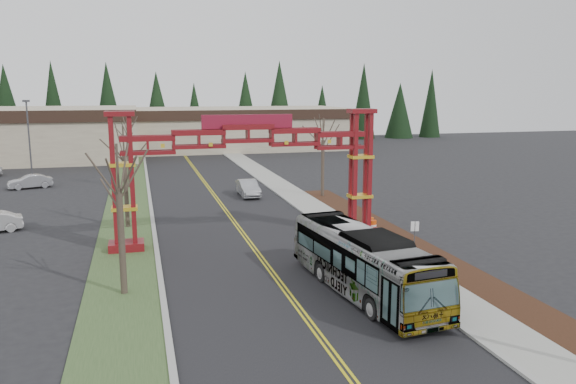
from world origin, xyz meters
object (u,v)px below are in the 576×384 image
object	(u,v)px
street_sign	(415,231)
barrel_south	(372,227)
light_pole_far	(29,132)
silver_sedan	(248,188)
parked_car_far_a	(30,182)
barrel_north	(351,214)
bare_tree_right_far	(323,141)
transit_bus	(363,262)
barrel_mid	(370,224)
bare_tree_median_mid	(124,155)
bare_tree_median_near	(119,189)
bare_tree_median_far	(127,133)
gateway_arch	(248,154)
retail_building_east	(237,128)

from	to	relation	value
street_sign	barrel_south	size ratio (longest dim) A/B	2.12
light_pole_far	silver_sedan	bearing A→B (deg)	-41.67
parked_car_far_a	light_pole_far	size ratio (longest dim) A/B	0.48
silver_sedan	barrel_north	distance (m)	13.37
bare_tree_right_far	barrel_south	xyz separation A→B (m)	(-1.09, -14.51, -4.90)
transit_bus	light_pole_far	xyz separation A→B (m)	(-23.21, 47.57, 3.55)
barrel_mid	bare_tree_median_mid	bearing A→B (deg)	162.34
parked_car_far_a	bare_tree_median_mid	xyz separation A→B (m)	(10.08, -20.26, 4.74)
silver_sedan	bare_tree_median_near	bearing A→B (deg)	-114.96
bare_tree_median_far	bare_tree_median_near	bearing A→B (deg)	-90.00
barrel_south	bare_tree_right_far	bearing A→B (deg)	85.71
barrel_south	gateway_arch	bearing A→B (deg)	178.24
transit_bus	silver_sedan	size ratio (longest dim) A/B	2.45
barrel_south	bare_tree_median_far	bearing A→B (deg)	124.67
silver_sedan	bare_tree_median_far	size ratio (longest dim) A/B	0.63
retail_building_east	bare_tree_median_near	world-z (taller)	bare_tree_median_near
barrel_mid	transit_bus	bearing A→B (deg)	-114.93
silver_sedan	street_sign	size ratio (longest dim) A/B	2.19
gateway_arch	bare_tree_median_near	size ratio (longest dim) A/B	2.38
bare_tree_right_far	bare_tree_median_near	bearing A→B (deg)	-128.90
transit_bus	parked_car_far_a	world-z (taller)	transit_bus
silver_sedan	bare_tree_right_far	distance (m)	8.56
parked_car_far_a	barrel_south	xyz separation A→B (m)	(26.99, -26.90, -0.19)
barrel_south	street_sign	bearing A→B (deg)	-86.36
retail_building_east	light_pole_far	bearing A→B (deg)	-139.25
bare_tree_median_near	barrel_south	world-z (taller)	bare_tree_median_near
light_pole_far	barrel_north	size ratio (longest dim) A/B	9.60
bare_tree_median_mid	barrel_north	size ratio (longest dim) A/B	8.12
transit_bus	barrel_south	size ratio (longest dim) A/B	11.37
gateway_arch	light_pole_far	distance (m)	41.41
gateway_arch	silver_sedan	xyz separation A→B (m)	(3.11, 16.37, -5.19)
retail_building_east	transit_bus	world-z (taller)	retail_building_east
retail_building_east	bare_tree_right_far	bearing A→B (deg)	-90.00
transit_bus	parked_car_far_a	xyz separation A→B (m)	(-21.77, 37.68, -0.94)
bare_tree_median_mid	bare_tree_median_far	world-z (taller)	bare_tree_median_far
gateway_arch	street_sign	size ratio (longest dim) A/B	8.24
bare_tree_median_near	barrel_south	distance (m)	19.26
bare_tree_median_far	street_sign	distance (m)	34.90
silver_sedan	street_sign	distance (m)	23.08
bare_tree_median_near	barrel_north	size ratio (longest dim) A/B	8.16
transit_bus	bare_tree_median_near	world-z (taller)	bare_tree_median_near
gateway_arch	barrel_south	distance (m)	10.45
parked_car_far_a	light_pole_far	bearing A→B (deg)	170.73
light_pole_far	bare_tree_median_near	bearing A→B (deg)	-75.52
bare_tree_median_mid	bare_tree_right_far	size ratio (longest dim) A/B	1.00
bare_tree_median_mid	bare_tree_median_far	xyz separation A→B (m)	(0.00, 17.81, 0.32)
street_sign	barrel_south	xyz separation A→B (m)	(-0.36, 5.59, -1.07)
bare_tree_median_far	bare_tree_median_mid	bearing A→B (deg)	-90.00
transit_bus	barrel_north	distance (m)	16.47
bare_tree_median_near	barrel_mid	distance (m)	20.04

